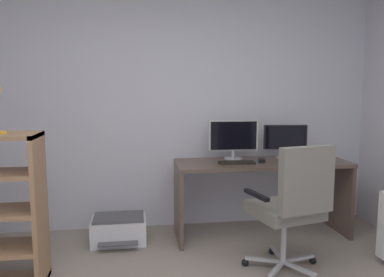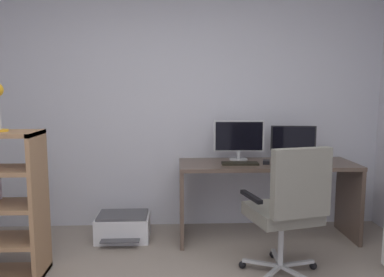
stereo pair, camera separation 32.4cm
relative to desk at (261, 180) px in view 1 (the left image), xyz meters
The scene contains 8 objects.
wall_back 1.33m from the desk, 153.46° to the left, with size 4.45×0.10×2.77m, color silver.
desk is the anchor object (origin of this frame).
monitor_main 0.50m from the desk, 149.21° to the left, with size 0.50×0.18×0.39m.
monitor_secondary 0.50m from the desk, 27.09° to the left, with size 0.44×0.18×0.34m.
keyboard 0.35m from the desk, 163.46° to the right, with size 0.34×0.13×0.02m, color black.
computer_mouse 0.21m from the desk, 110.84° to the right, with size 0.06×0.10×0.03m, color black.
office_chair 0.84m from the desk, 92.70° to the right, with size 0.63×0.66×1.04m.
printer 1.46m from the desk, behind, with size 0.51×0.43×0.25m.
Camera 1 is at (-0.26, -1.54, 1.43)m, focal length 35.30 mm.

